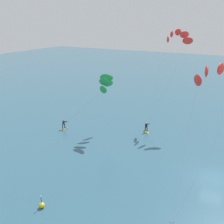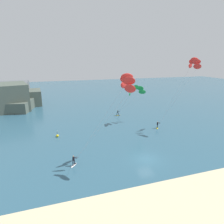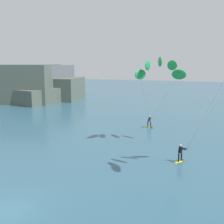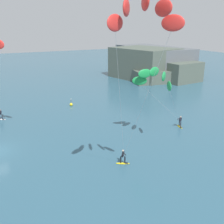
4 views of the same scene
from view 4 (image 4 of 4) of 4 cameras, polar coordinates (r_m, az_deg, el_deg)
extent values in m
ellipsoid|color=white|center=(44.67, -23.31, -1.49)|extent=(1.20, 1.41, 0.08)
cube|color=black|center=(44.43, -22.87, -1.47)|extent=(0.40, 0.40, 0.02)
cylinder|color=black|center=(44.65, -23.61, -0.96)|extent=(0.14, 0.14, 0.78)
cylinder|color=black|center=(44.41, -23.14, -0.99)|extent=(0.14, 0.14, 0.78)
cube|color=black|center=(44.32, -23.49, -0.13)|extent=(0.43, 0.44, 0.63)
sphere|color=#9E7051|center=(44.20, -23.56, 0.38)|extent=(0.20, 0.20, 0.20)
cylinder|color=black|center=(43.76, -23.58, -0.17)|extent=(0.55, 0.12, 0.03)
cylinder|color=black|center=(44.00, -23.41, -0.01)|extent=(0.61, 0.21, 0.15)
cylinder|color=#B2B2B7|center=(38.69, -23.63, 5.62)|extent=(7.81, 0.71, 10.53)
ellipsoid|color=yellow|center=(28.52, 2.40, -11.29)|extent=(1.05, 1.49, 0.08)
cube|color=black|center=(28.50, 3.25, -11.21)|extent=(0.39, 0.38, 0.02)
cylinder|color=black|center=(28.30, 1.96, -10.53)|extent=(0.14, 0.14, 0.78)
cylinder|color=black|center=(28.31, 2.87, -10.54)|extent=(0.14, 0.14, 0.78)
cube|color=black|center=(27.97, 2.43, -9.30)|extent=(0.42, 0.43, 0.63)
sphere|color=beige|center=(27.78, 2.44, -8.53)|extent=(0.20, 0.20, 0.20)
cylinder|color=black|center=(27.43, 2.64, -9.56)|extent=(0.53, 0.21, 0.03)
cylinder|color=black|center=(27.67, 2.77, -9.22)|extent=(0.61, 0.12, 0.15)
cylinder|color=black|center=(27.63, 2.31, -9.25)|extent=(0.51, 0.46, 0.15)
ellipsoid|color=red|center=(17.54, 0.70, 19.13)|extent=(1.03, 1.66, 1.10)
ellipsoid|color=red|center=(17.69, 3.19, 22.06)|extent=(1.47, 1.36, 1.10)
ellipsoid|color=red|center=(17.98, 7.37, 23.02)|extent=(1.70, 0.85, 1.10)
ellipsoid|color=red|center=(18.31, 11.30, 21.64)|extent=(1.70, 0.42, 1.10)
ellipsoid|color=red|center=(18.52, 13.33, 18.64)|extent=(1.66, 1.03, 1.10)
cylinder|color=#B2B2B7|center=(21.86, 1.90, 1.19)|extent=(5.43, 3.94, 12.81)
cylinder|color=#B2B2B7|center=(22.26, 6.83, 1.39)|extent=(6.69, 0.27, 12.81)
ellipsoid|color=yellow|center=(39.41, 14.77, -3.15)|extent=(1.54, 0.71, 0.08)
cube|color=black|center=(39.05, 15.05, -3.30)|extent=(0.34, 0.35, 0.02)
cylinder|color=black|center=(39.43, 14.68, -2.46)|extent=(0.14, 0.14, 0.78)
cylinder|color=black|center=(39.07, 14.97, -2.68)|extent=(0.14, 0.14, 0.78)
cube|color=black|center=(39.01, 14.90, -1.62)|extent=(0.38, 0.37, 0.63)
sphere|color=tan|center=(38.88, 14.95, -1.04)|extent=(0.20, 0.20, 0.20)
cylinder|color=black|center=(38.51, 14.52, -1.62)|extent=(0.21, 0.53, 0.03)
cylinder|color=black|center=(38.68, 14.86, -1.52)|extent=(0.46, 0.51, 0.15)
cylinder|color=black|center=(38.78, 14.58, -1.44)|extent=(0.12, 0.60, 0.15)
ellipsoid|color=#1E9347|center=(32.39, 6.11, 6.91)|extent=(1.09, 1.80, 1.10)
ellipsoid|color=#1E9347|center=(31.74, 7.30, 8.46)|extent=(0.43, 1.86, 1.10)
ellipsoid|color=#1E9347|center=(30.91, 9.34, 8.81)|extent=(0.91, 1.85, 1.10)
ellipsoid|color=#1E9347|center=(30.25, 11.40, 7.74)|extent=(1.47, 1.59, 1.10)
ellipsoid|color=#1E9347|center=(30.04, 12.53, 5.64)|extent=(1.80, 1.09, 1.10)
cylinder|color=#B2B2B7|center=(35.30, 10.68, 2.05)|extent=(0.24, 7.11, 6.13)
cylinder|color=#B2B2B7|center=(34.25, 13.63, 1.32)|extent=(4.26, 5.72, 6.13)
sphere|color=yellow|center=(48.52, -9.03, 1.67)|extent=(0.56, 0.56, 0.56)
cylinder|color=#262628|center=(48.34, -9.07, 2.39)|extent=(0.06, 0.06, 0.70)
sphere|color=#F2F2CC|center=(48.23, -9.09, 2.85)|extent=(0.12, 0.12, 0.12)
cube|color=#565B60|center=(81.19, 9.00, 11.23)|extent=(25.79, 12.24, 8.15)
cube|color=#4C564C|center=(74.18, 7.18, 10.71)|extent=(19.34, 16.27, 8.36)
cube|color=#4C564C|center=(77.36, 10.37, 9.69)|extent=(25.30, 11.48, 5.20)
cube|color=#4C564C|center=(75.67, 7.91, 8.86)|extent=(23.07, 17.00, 3.22)
camera|label=1|loc=(60.96, -31.75, 19.36)|focal=44.02mm
camera|label=2|loc=(51.13, -58.20, 12.13)|focal=30.53mm
camera|label=3|loc=(24.04, -59.68, -2.95)|focal=45.57mm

